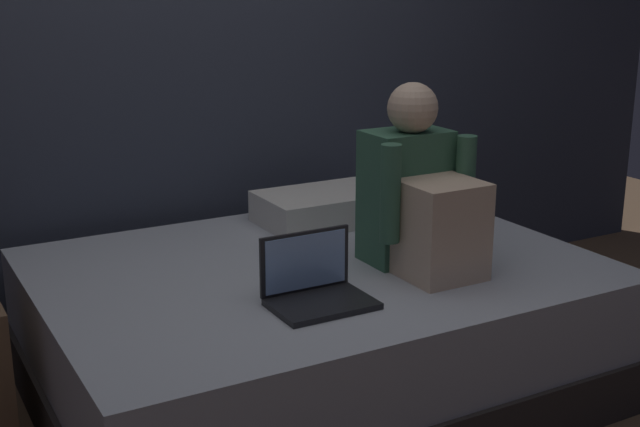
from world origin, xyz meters
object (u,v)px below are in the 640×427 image
laptop (315,286)px  person_sitting (420,199)px  bed (316,327)px  pillow (326,207)px

laptop → person_sitting: bearing=14.8°
bed → laptop: (-0.19, -0.34, 0.31)m
laptop → pillow: 0.93m
bed → laptop: 0.49m
person_sitting → bed: bearing=146.0°
person_sitting → pillow: person_sitting is taller
laptop → pillow: size_ratio=0.57×
bed → person_sitting: size_ratio=3.05×
person_sitting → pillow: bearing=90.7°
bed → person_sitting: 0.62m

